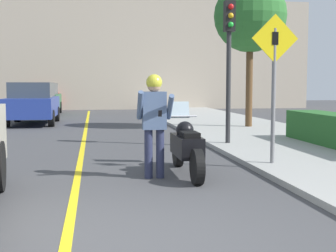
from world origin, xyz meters
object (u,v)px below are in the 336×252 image
street_tree (250,17)px  parked_car_blue (33,103)px  crossing_sign (274,74)px  parked_car_red (47,96)px  motorcycle (186,147)px  parked_car_green (41,99)px  traffic_light (229,45)px  person_biker (154,114)px

street_tree → parked_car_blue: street_tree is taller
crossing_sign → street_tree: (2.12, 7.61, 2.19)m
crossing_sign → parked_car_red: size_ratio=0.67×
motorcycle → parked_car_green: bearing=104.0°
parked_car_blue → traffic_light: bearing=-53.7°
person_biker → traffic_light: size_ratio=0.50×
street_tree → parked_car_red: size_ratio=1.23×
street_tree → traffic_light: bearing=-114.8°
parked_car_blue → parked_car_green: (-0.31, 6.12, 0.00)m
crossing_sign → parked_car_red: 24.08m
parked_car_blue → parked_car_green: bearing=92.9°
person_biker → parked_car_blue: bearing=106.5°
person_biker → crossing_sign: (2.35, 0.58, 0.70)m
parked_car_blue → parked_car_green: size_ratio=1.00×
parked_car_blue → motorcycle: bearing=-70.4°
traffic_light → person_biker: bearing=-122.9°
person_biker → parked_car_blue: (-3.44, 11.61, -0.24)m
street_tree → parked_car_red: 18.02m
motorcycle → street_tree: 9.51m
person_biker → parked_car_red: 24.11m
person_biker → traffic_light: traffic_light is taller
person_biker → crossing_sign: bearing=13.8°
motorcycle → person_biker: person_biker is taller
crossing_sign → street_tree: bearing=74.5°
person_biker → traffic_light: bearing=57.1°
street_tree → parked_car_blue: bearing=156.6°
motorcycle → parked_car_blue: 12.08m
crossing_sign → parked_car_blue: crossing_sign is taller
street_tree → parked_car_green: size_ratio=1.23×
motorcycle → crossing_sign: (1.74, 0.35, 1.30)m
motorcycle → parked_car_green: 18.03m
traffic_light → parked_car_green: bearing=113.6°
traffic_light → street_tree: (2.08, 4.50, 1.38)m
traffic_light → parked_car_green: traffic_light is taller
parked_car_blue → person_biker: bearing=-73.5°
motorcycle → parked_car_blue: (-4.04, 11.38, 0.36)m
street_tree → parked_car_blue: (-7.90, 3.42, -3.12)m
traffic_light → parked_car_blue: bearing=126.3°
motorcycle → traffic_light: (1.78, 3.46, 2.11)m
parked_car_blue → parked_car_red: size_ratio=1.00×
motorcycle → parked_car_blue: parked_car_blue is taller
crossing_sign → traffic_light: traffic_light is taller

